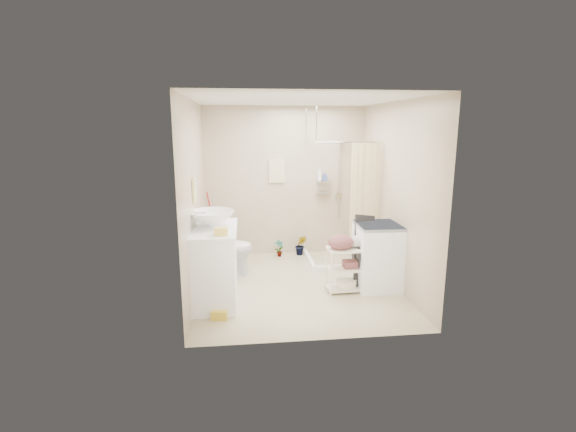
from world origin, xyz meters
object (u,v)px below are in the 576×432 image
at_px(toilet, 225,248).
at_px(vanity, 213,265).
at_px(washing_machine, 379,256).
at_px(laundry_rack, 347,265).

bearing_deg(toilet, vanity, 173.56).
bearing_deg(washing_machine, toilet, 161.65).
bearing_deg(vanity, washing_machine, 6.06).
bearing_deg(toilet, washing_machine, -109.24).
xyz_separation_m(toilet, laundry_rack, (1.69, -0.87, -0.04)).
xyz_separation_m(vanity, washing_machine, (2.30, 0.23, -0.03)).
bearing_deg(toilet, laundry_rack, -116.85).
distance_m(vanity, toilet, 1.01).
bearing_deg(vanity, laundry_rack, 4.61).
height_order(vanity, toilet, vanity).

